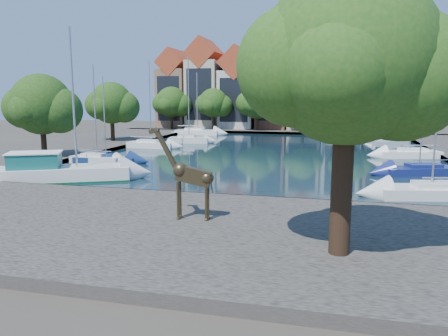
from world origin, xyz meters
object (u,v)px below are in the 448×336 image
object	(u,v)px
motorsailer	(56,170)
sailboat_left_a	(97,158)
sailboat_right_a	(431,189)
plane_tree	(350,64)
giraffe_statue	(189,175)

from	to	relation	value
motorsailer	sailboat_left_a	xyz separation A→B (m)	(-1.69, 8.93, -0.34)
sailboat_right_a	motorsailer	bearing A→B (deg)	-177.53
plane_tree	sailboat_right_a	distance (m)	15.88
sailboat_left_a	sailboat_right_a	distance (m)	29.43
giraffe_statue	motorsailer	bearing A→B (deg)	147.41
plane_tree	sailboat_right_a	size ratio (longest dim) A/B	0.96
motorsailer	sailboat_right_a	bearing A→B (deg)	2.47
giraffe_statue	motorsailer	xyz separation A→B (m)	(-13.63, 8.71, -1.74)
motorsailer	sailboat_left_a	world-z (taller)	motorsailer
plane_tree	sailboat_right_a	bearing A→B (deg)	66.09
plane_tree	motorsailer	distance (m)	24.97
motorsailer	sailboat_right_a	size ratio (longest dim) A/B	1.04
motorsailer	sailboat_right_a	world-z (taller)	motorsailer
plane_tree	motorsailer	world-z (taller)	motorsailer
plane_tree	giraffe_statue	world-z (taller)	plane_tree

